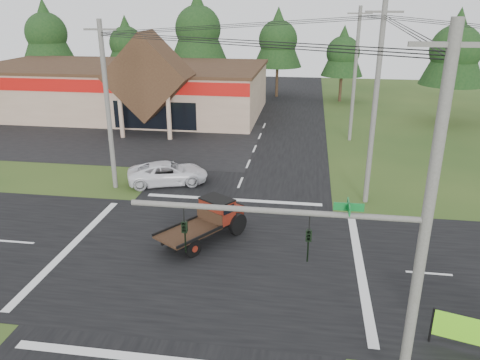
# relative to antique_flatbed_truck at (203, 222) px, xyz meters

# --- Properties ---
(ground) EXTENTS (120.00, 120.00, 0.00)m
(ground) POSITION_rel_antique_flatbed_truck_xyz_m (0.62, -1.57, -1.03)
(ground) COLOR #244217
(ground) RESTS_ON ground
(road_ns) EXTENTS (12.00, 120.00, 0.02)m
(road_ns) POSITION_rel_antique_flatbed_truck_xyz_m (0.62, -1.57, -1.02)
(road_ns) COLOR black
(road_ns) RESTS_ON ground
(road_ew) EXTENTS (120.00, 12.00, 0.02)m
(road_ew) POSITION_rel_antique_flatbed_truck_xyz_m (0.62, -1.57, -1.02)
(road_ew) COLOR black
(road_ew) RESTS_ON ground
(parking_apron) EXTENTS (28.00, 14.00, 0.02)m
(parking_apron) POSITION_rel_antique_flatbed_truck_xyz_m (-13.38, 17.43, -1.01)
(parking_apron) COLOR black
(parking_apron) RESTS_ON ground
(cvs_building) EXTENTS (30.40, 18.20, 9.19)m
(cvs_building) POSITION_rel_antique_flatbed_truck_xyz_m (-15.09, 28.00, 1.75)
(cvs_building) COLOR tan
(cvs_building) RESTS_ON ground
(traffic_signal_mast) EXTENTS (8.12, 0.24, 7.00)m
(traffic_signal_mast) POSITION_rel_antique_flatbed_truck_xyz_m (6.44, -9.07, 3.40)
(traffic_signal_mast) COLOR #595651
(traffic_signal_mast) RESTS_ON ground
(utility_pole_nr) EXTENTS (2.00, 0.30, 11.00)m
(utility_pole_nr) POSITION_rel_antique_flatbed_truck_xyz_m (8.12, -9.07, 4.61)
(utility_pole_nr) COLOR #595651
(utility_pole_nr) RESTS_ON ground
(utility_pole_nw) EXTENTS (2.00, 0.30, 10.50)m
(utility_pole_nw) POSITION_rel_antique_flatbed_truck_xyz_m (-7.38, 6.43, 4.36)
(utility_pole_nw) COLOR #595651
(utility_pole_nw) RESTS_ON ground
(utility_pole_ne) EXTENTS (2.00, 0.30, 11.50)m
(utility_pole_ne) POSITION_rel_antique_flatbed_truck_xyz_m (8.62, 6.43, 4.86)
(utility_pole_ne) COLOR #595651
(utility_pole_ne) RESTS_ON ground
(utility_pole_n) EXTENTS (2.00, 0.30, 11.20)m
(utility_pole_n) POSITION_rel_antique_flatbed_truck_xyz_m (8.62, 20.43, 4.71)
(utility_pole_n) COLOR #595651
(utility_pole_n) RESTS_ON ground
(tree_row_a) EXTENTS (6.72, 6.72, 12.12)m
(tree_row_a) POSITION_rel_antique_flatbed_truck_xyz_m (-29.38, 38.43, 7.02)
(tree_row_a) COLOR #332316
(tree_row_a) RESTS_ON ground
(tree_row_b) EXTENTS (5.60, 5.60, 10.10)m
(tree_row_b) POSITION_rel_antique_flatbed_truck_xyz_m (-19.38, 40.43, 5.68)
(tree_row_b) COLOR #332316
(tree_row_b) RESTS_ON ground
(tree_row_c) EXTENTS (7.28, 7.28, 13.13)m
(tree_row_c) POSITION_rel_antique_flatbed_truck_xyz_m (-9.38, 39.43, 7.69)
(tree_row_c) COLOR #332316
(tree_row_c) RESTS_ON ground
(tree_row_d) EXTENTS (6.16, 6.16, 11.11)m
(tree_row_d) POSITION_rel_antique_flatbed_truck_xyz_m (0.62, 40.43, 6.35)
(tree_row_d) COLOR #332316
(tree_row_d) RESTS_ON ground
(tree_row_e) EXTENTS (5.04, 5.04, 9.09)m
(tree_row_e) POSITION_rel_antique_flatbed_truck_xyz_m (8.62, 38.43, 5.00)
(tree_row_e) COLOR #332316
(tree_row_e) RESTS_ON ground
(tree_side_ne) EXTENTS (6.16, 6.16, 11.11)m
(tree_side_ne) POSITION_rel_antique_flatbed_truck_xyz_m (18.62, 28.43, 6.35)
(tree_side_ne) COLOR #332316
(tree_side_ne) RESTS_ON ground
(antique_flatbed_truck) EXTENTS (4.31, 5.13, 2.06)m
(antique_flatbed_truck) POSITION_rel_antique_flatbed_truck_xyz_m (0.00, 0.00, 0.00)
(antique_flatbed_truck) COLOR #52120B
(antique_flatbed_truck) RESTS_ON ground
(white_pickup) EXTENTS (5.75, 4.01, 1.46)m
(white_pickup) POSITION_rel_antique_flatbed_truck_xyz_m (-4.15, 7.64, -0.30)
(white_pickup) COLOR white
(white_pickup) RESTS_ON ground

